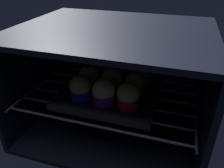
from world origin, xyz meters
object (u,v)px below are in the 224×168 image
(muffin_row0_col2, at_px, (128,96))
(muffin_row2_col2, at_px, (139,74))
(muffin_row1_col0, at_px, (89,77))
(muffin_row1_col2, at_px, (134,84))
(baking_tray, at_px, (112,91))
(muffin_row2_col1, at_px, (118,71))
(muffin_row0_col1, at_px, (104,92))
(muffin_row2_col0, at_px, (99,68))
(muffin_row0_col0, at_px, (81,88))
(muffin_row1_col1, at_px, (112,80))

(muffin_row0_col2, xyz_separation_m, muffin_row2_col2, (-0.00, 0.16, -0.00))
(muffin_row1_col0, bearing_deg, muffin_row1_col2, 2.45)
(baking_tray, height_order, muffin_row2_col2, muffin_row2_col2)
(muffin_row1_col0, height_order, muffin_row2_col1, muffin_row1_col0)
(muffin_row0_col1, bearing_deg, muffin_row0_col2, 1.15)
(muffin_row2_col0, bearing_deg, muffin_row0_col0, -90.50)
(baking_tray, height_order, muffin_row1_col1, muffin_row1_col1)
(muffin_row1_col0, xyz_separation_m, muffin_row1_col2, (0.15, 0.01, -0.00))
(muffin_row2_col0, relative_size, muffin_row2_col1, 0.98)
(muffin_row1_col0, relative_size, muffin_row2_col1, 1.08)
(muffin_row1_col0, bearing_deg, muffin_row1_col1, 2.51)
(baking_tray, height_order, muffin_row1_col0, muffin_row1_col0)
(baking_tray, relative_size, muffin_row1_col1, 3.91)
(muffin_row0_col2, relative_size, muffin_row1_col1, 0.99)
(muffin_row0_col0, xyz_separation_m, muffin_row2_col1, (0.08, 0.15, -0.00))
(muffin_row0_col2, relative_size, muffin_row1_col2, 1.07)
(muffin_row0_col2, height_order, muffin_row1_col0, muffin_row1_col0)
(muffin_row0_col1, xyz_separation_m, muffin_row1_col1, (0.00, 0.08, 0.00))
(muffin_row0_col0, xyz_separation_m, muffin_row0_col1, (0.08, -0.00, 0.00))
(muffin_row2_col1, bearing_deg, baking_tray, -88.84)
(muffin_row0_col0, distance_m, muffin_row1_col0, 0.07)
(muffin_row0_col2, height_order, muffin_row1_col2, muffin_row0_col2)
(muffin_row1_col1, distance_m, muffin_row2_col0, 0.11)
(muffin_row0_col0, distance_m, muffin_row1_col2, 0.17)
(muffin_row0_col1, bearing_deg, baking_tray, 89.68)
(muffin_row0_col2, bearing_deg, muffin_row2_col0, 133.52)
(muffin_row1_col1, distance_m, muffin_row2_col1, 0.08)
(muffin_row2_col0, xyz_separation_m, muffin_row2_col1, (0.07, -0.00, 0.00))
(muffin_row2_col0, height_order, muffin_row2_col1, muffin_row2_col1)
(muffin_row2_col0, distance_m, muffin_row2_col1, 0.07)
(muffin_row0_col1, relative_size, muffin_row2_col0, 1.06)
(muffin_row0_col1, distance_m, muffin_row1_col0, 0.11)
(muffin_row1_col2, distance_m, muffin_row2_col0, 0.17)
(muffin_row0_col0, distance_m, muffin_row2_col2, 0.22)
(muffin_row2_col2, bearing_deg, muffin_row0_col2, -89.97)
(muffin_row0_col0, bearing_deg, muffin_row0_col2, -1.08)
(muffin_row0_col1, height_order, muffin_row0_col2, same)
(muffin_row0_col0, relative_size, muffin_row2_col0, 1.03)
(muffin_row0_col1, height_order, muffin_row1_col1, same)
(baking_tray, height_order, muffin_row0_col2, muffin_row0_col2)
(muffin_row1_col0, bearing_deg, muffin_row2_col1, 45.63)
(muffin_row1_col1, xyz_separation_m, muffin_row2_col2, (0.07, 0.08, -0.00))
(muffin_row1_col2, bearing_deg, muffin_row0_col1, -131.59)
(muffin_row2_col1, xyz_separation_m, muffin_row2_col2, (0.08, 0.00, 0.00))
(muffin_row0_col1, relative_size, muffin_row2_col1, 1.04)
(muffin_row2_col0, distance_m, muffin_row2_col2, 0.15)
(muffin_row0_col2, height_order, muffin_row2_col0, muffin_row0_col2)
(muffin_row0_col1, xyz_separation_m, muffin_row2_col2, (0.08, 0.16, -0.00))
(muffin_row0_col1, relative_size, muffin_row2_col2, 1.01)
(muffin_row0_col1, bearing_deg, muffin_row0_col0, 176.72)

